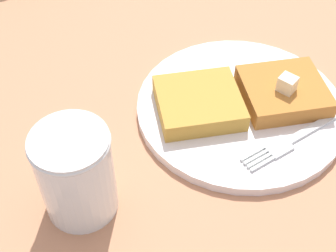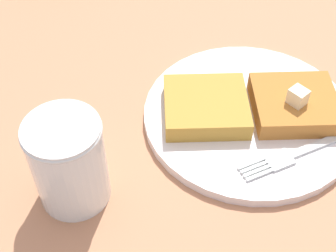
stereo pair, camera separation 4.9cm
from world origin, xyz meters
The scene contains 7 objects.
table_surface centered at (0.00, 0.00, 1.04)cm, with size 91.68×91.68×2.08cm, color #B47853.
plate centered at (6.97, 5.95, 2.75)cm, with size 24.71×24.71×1.19cm.
toast_slice_left centered at (1.83, 6.35, 4.40)cm, with size 9.52×8.82×2.27cm, color #B16E2D.
toast_slice_middle centered at (12.11, 5.55, 4.40)cm, with size 9.52×8.82×2.27cm, color #B38530.
butter_pat_primary centered at (2.14, 7.21, 6.49)cm, with size 1.89×1.71×1.89cm, color beige.
fork centered at (3.21, 12.71, 3.45)cm, with size 15.63×6.41×0.36cm.
syrup_jar centered at (27.06, 14.24, 6.62)cm, with size 7.44×7.44×10.05cm.
Camera 1 is at (25.49, 41.95, 42.60)cm, focal length 50.00 mm.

